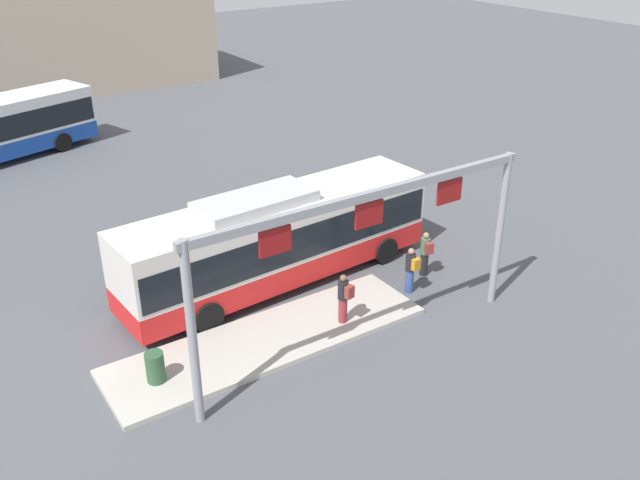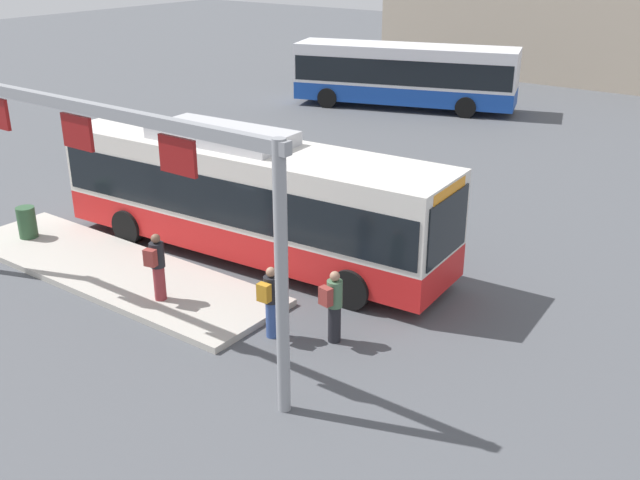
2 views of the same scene
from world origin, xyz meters
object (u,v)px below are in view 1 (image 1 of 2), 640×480
Objects in this scene: bus_main at (278,235)px; person_boarding at (425,253)px; person_waiting_near at (411,269)px; trash_bin at (155,367)px; person_waiting_mid at (344,297)px.

bus_main is 6.91× the size of person_boarding.
person_boarding is 1.37m from person_waiting_near.
person_boarding is at bearing -32.38° from bus_main.
person_waiting_mid is at bearing -4.43° from trash_bin.
person_boarding is at bearing 3.40° from trash_bin.
person_boarding is (4.53, -2.47, -0.92)m from bus_main.
bus_main is at bearing 44.27° from person_waiting_near.
bus_main is 6.91× the size of person_waiting_near.
person_waiting_near reaches higher than trash_bin.
trash_bin is (-5.98, 0.46, -0.44)m from person_waiting_mid.
person_waiting_near is 9.07m from trash_bin.
person_waiting_near is (3.32, -3.11, -0.92)m from bus_main.
trash_bin is (-5.75, -3.08, -1.20)m from bus_main.
person_waiting_near is 1.00× the size of person_waiting_mid.
bus_main is 12.82× the size of trash_bin.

